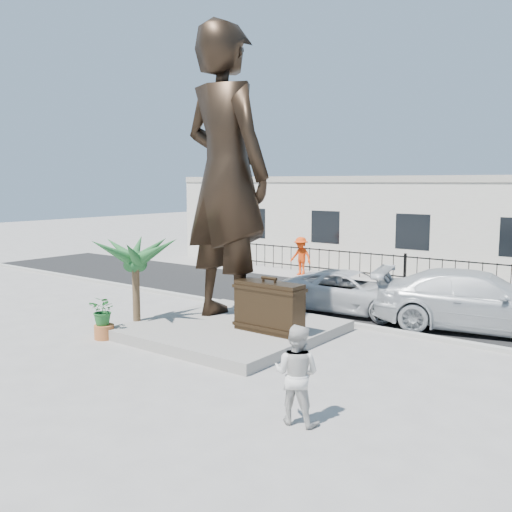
{
  "coord_description": "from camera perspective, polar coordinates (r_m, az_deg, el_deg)",
  "views": [
    {
      "loc": [
        9.89,
        -10.9,
        4.42
      ],
      "look_at": [
        0.0,
        2.0,
        2.3
      ],
      "focal_mm": 40.0,
      "sensor_mm": 36.0,
      "label": 1
    }
  ],
  "objects": [
    {
      "name": "car_silver",
      "position": [
        18.25,
        21.36,
        -4.23
      ],
      "size": [
        6.52,
        3.93,
        1.77
      ],
      "primitive_type": "imported",
      "rotation": [
        0.0,
        0.0,
        1.82
      ],
      "color": "silver",
      "rests_on": "street"
    },
    {
      "name": "statue",
      "position": [
        16.99,
        -3.02,
        8.12
      ],
      "size": [
        3.4,
        2.47,
        8.65
      ],
      "primitive_type": "imported",
      "rotation": [
        0.0,
        0.0,
        3.01
      ],
      "color": "black",
      "rests_on": "plinth"
    },
    {
      "name": "worker",
      "position": [
        27.05,
        4.5,
        -0.01
      ],
      "size": [
        1.23,
        0.78,
        1.82
      ],
      "primitive_type": "imported",
      "rotation": [
        0.0,
        0.0,
        -0.09
      ],
      "color": "#F4410C",
      "rests_on": "far_sidewalk"
    },
    {
      "name": "planter",
      "position": [
        16.84,
        -14.93,
        -7.34
      ],
      "size": [
        0.56,
        0.56,
        0.4
      ],
      "primitive_type": "cylinder",
      "color": "#A95B2C",
      "rests_on": "ground"
    },
    {
      "name": "ground",
      "position": [
        15.37,
        -4.6,
        -9.31
      ],
      "size": [
        100.0,
        100.0,
        0.0
      ],
      "primitive_type": "plane",
      "color": "#9E9991",
      "rests_on": "ground"
    },
    {
      "name": "car_white",
      "position": [
        19.65,
        9.49,
        -3.56
      ],
      "size": [
        5.25,
        2.84,
        1.4
      ],
      "primitive_type": "imported",
      "rotation": [
        0.0,
        0.0,
        1.68
      ],
      "color": "silver",
      "rests_on": "street"
    },
    {
      "name": "suitcase",
      "position": [
        15.73,
        1.32,
        -5.13
      ],
      "size": [
        1.99,
        0.64,
        1.4
      ],
      "primitive_type": "cube",
      "rotation": [
        0.0,
        0.0,
        -0.01
      ],
      "color": "black",
      "rests_on": "plinth"
    },
    {
      "name": "curb",
      "position": [
        18.82,
        4.66,
        -5.99
      ],
      "size": [
        40.0,
        0.25,
        0.12
      ],
      "primitive_type": "cube",
      "color": "#A5A399",
      "rests_on": "ground"
    },
    {
      "name": "plinth",
      "position": [
        16.73,
        -2.42,
        -7.36
      ],
      "size": [
        5.2,
        5.2,
        0.3
      ],
      "primitive_type": "cube",
      "color": "gray",
      "rests_on": "ground"
    },
    {
      "name": "shrub",
      "position": [
        16.7,
        -15.0,
        -5.28
      ],
      "size": [
        0.91,
        0.84,
        0.84
      ],
      "primitive_type": "imported",
      "rotation": [
        0.0,
        0.0,
        0.28
      ],
      "color": "#1F5F27",
      "rests_on": "planter"
    },
    {
      "name": "palm_tree",
      "position": [
        17.58,
        -11.8,
        -7.29
      ],
      "size": [
        1.8,
        1.8,
        3.2
      ],
      "primitive_type": null,
      "color": "#1E5325",
      "rests_on": "ground"
    },
    {
      "name": "tourist",
      "position": [
        10.67,
        4.07,
        -11.7
      ],
      "size": [
        1.01,
        0.85,
        1.85
      ],
      "primitive_type": "imported",
      "rotation": [
        0.0,
        0.0,
        3.33
      ],
      "color": "silver",
      "rests_on": "ground"
    },
    {
      "name": "far_sidewalk",
      "position": [
        25.33,
        13.92,
        -2.82
      ],
      "size": [
        40.0,
        2.5,
        0.02
      ],
      "primitive_type": "cube",
      "color": "#9E9991",
      "rests_on": "ground"
    },
    {
      "name": "fence",
      "position": [
        25.97,
        14.67,
        -1.27
      ],
      "size": [
        22.0,
        0.1,
        1.2
      ],
      "primitive_type": "cube",
      "color": "black",
      "rests_on": "ground"
    },
    {
      "name": "building",
      "position": [
        29.69,
        17.93,
        2.78
      ],
      "size": [
        28.0,
        7.0,
        4.4
      ],
      "primitive_type": "cube",
      "color": "silver",
      "rests_on": "ground"
    },
    {
      "name": "street",
      "position": [
        21.79,
        9.68,
        -4.37
      ],
      "size": [
        40.0,
        7.0,
        0.01
      ],
      "primitive_type": "cube",
      "color": "black",
      "rests_on": "ground"
    }
  ]
}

